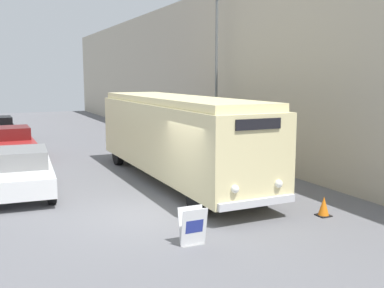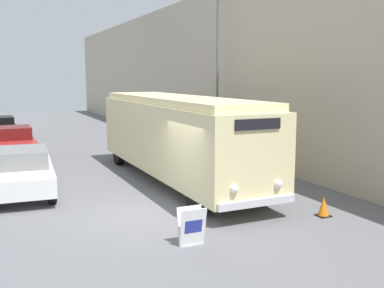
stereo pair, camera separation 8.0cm
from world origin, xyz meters
name	(u,v)px [view 1 (the left image)]	position (x,y,z in m)	size (l,w,h in m)	color
ground_plane	(149,215)	(0.00, 0.00, 0.00)	(80.00, 80.00, 0.00)	slate
building_wall_right	(205,72)	(6.80, 10.00, 4.06)	(0.30, 60.00, 8.12)	#B2A893
vintage_bus	(176,134)	(2.32, 3.50, 1.75)	(2.45, 10.86, 3.12)	black
sign_board	(193,227)	(0.16, -2.53, 0.43)	(0.62, 0.33, 0.88)	gray
streetlamp	(217,54)	(5.93, 7.11, 4.85)	(0.36, 0.36, 7.67)	#595E60
parked_car_near	(21,171)	(-2.98, 4.02, 0.75)	(2.29, 4.78, 1.47)	black
parked_car_mid	(13,143)	(-2.80, 10.88, 0.77)	(1.78, 4.14, 1.51)	black
traffic_cone	(324,206)	(4.36, -2.12, 0.27)	(0.36, 0.36, 0.55)	black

